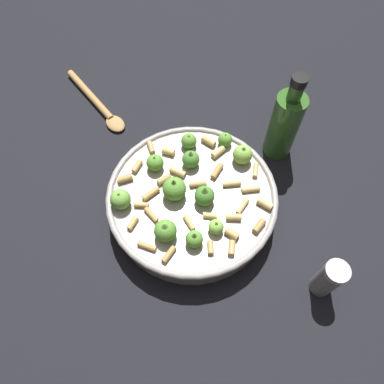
# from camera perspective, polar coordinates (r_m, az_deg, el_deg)

# --- Properties ---
(ground_plane) EXTENTS (2.40, 2.40, 0.00)m
(ground_plane) POSITION_cam_1_polar(r_m,az_deg,el_deg) (0.69, 0.00, -2.65)
(ground_plane) COLOR black
(cooking_pan) EXTENTS (0.31, 0.31, 0.11)m
(cooking_pan) POSITION_cam_1_polar(r_m,az_deg,el_deg) (0.66, -0.07, -1.20)
(cooking_pan) COLOR #9E9993
(cooking_pan) RESTS_ON ground
(pepper_shaker) EXTENTS (0.04, 0.04, 0.09)m
(pepper_shaker) POSITION_cam_1_polar(r_m,az_deg,el_deg) (0.63, 20.91, -12.79)
(pepper_shaker) COLOR gray
(pepper_shaker) RESTS_ON ground
(olive_oil_bottle) EXTENTS (0.06, 0.06, 0.20)m
(olive_oil_bottle) POSITION_cam_1_polar(r_m,az_deg,el_deg) (0.72, 14.53, 10.46)
(olive_oil_bottle) COLOR #336023
(olive_oil_bottle) RESTS_ON ground
(wooden_spoon) EXTENTS (0.22, 0.11, 0.02)m
(wooden_spoon) POSITION_cam_1_polar(r_m,az_deg,el_deg) (0.86, -14.77, 13.43)
(wooden_spoon) COLOR #B2844C
(wooden_spoon) RESTS_ON ground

